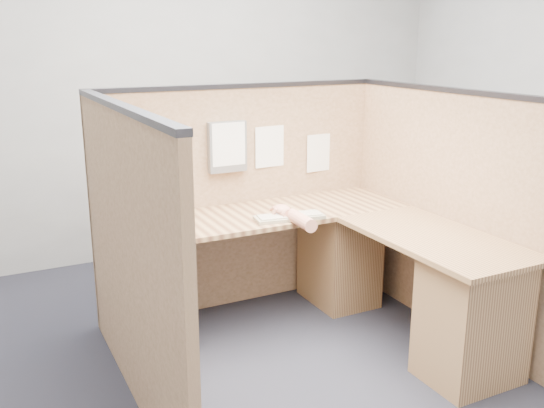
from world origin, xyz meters
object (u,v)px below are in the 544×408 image
laptop (154,208)px  keyboard (289,217)px  mouse (281,213)px  l_desk (317,277)px

laptop → keyboard: (0.74, -0.39, -0.05)m
keyboard → mouse: size_ratio=3.73×
l_desk → keyboard: keyboard is taller
laptop → mouse: 0.79m
l_desk → keyboard: bearing=116.9°
l_desk → keyboard: (-0.10, 0.19, 0.35)m
l_desk → laptop: laptop is taller
l_desk → laptop: bearing=145.2°
l_desk → mouse: size_ratio=16.14×
laptop → keyboard: 0.84m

